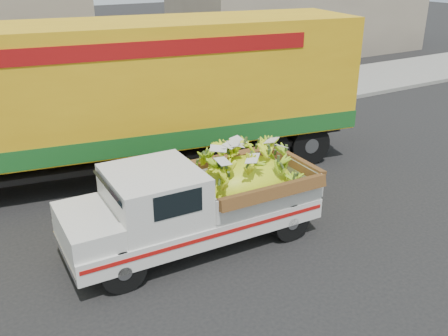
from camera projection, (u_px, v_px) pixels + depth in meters
ground at (223, 221)px, 10.56m from camera, size 100.00×100.00×0.00m
curb at (124, 138)px, 15.12m from camera, size 60.00×0.25×0.15m
sidewalk at (102, 121)px, 16.78m from camera, size 60.00×4.00×0.14m
pickup_truck at (210, 198)px, 9.55m from camera, size 4.91×1.95×1.70m
semi_trailer at (122, 94)px, 12.00m from camera, size 12.08×4.56×3.80m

